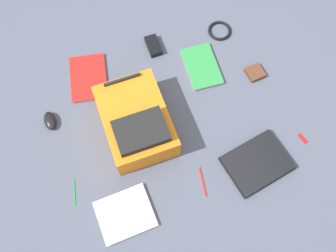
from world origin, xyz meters
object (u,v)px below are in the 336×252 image
object	(u,v)px
book_manual	(202,67)
computer_mouse	(50,121)
cable_coil	(220,31)
earbud_pouch	(255,73)
pen_black	(75,193)
usb_stick	(303,138)
book_comic	(125,214)
power_brick	(153,46)
backpack	(136,122)
pen_blue	(203,182)
book_red	(88,78)
laptop	(257,163)

from	to	relation	value
book_manual	computer_mouse	distance (m)	0.85
book_manual	cable_coil	size ratio (longest dim) A/B	2.22
earbud_pouch	book_manual	bearing A→B (deg)	-35.78
pen_black	usb_stick	size ratio (longest dim) A/B	2.23
pen_black	cable_coil	bearing A→B (deg)	-156.35
book_comic	power_brick	world-z (taller)	power_brick
usb_stick	power_brick	bearing A→B (deg)	-63.39
backpack	usb_stick	bearing A→B (deg)	148.40
backpack	pen_black	world-z (taller)	backpack
computer_mouse	earbud_pouch	world-z (taller)	computer_mouse
cable_coil	earbud_pouch	world-z (taller)	earbud_pouch
power_brick	pen_black	xyz separation A→B (m)	(0.71, 0.56, -0.01)
pen_black	earbud_pouch	distance (m)	1.13
pen_blue	backpack	bearing A→B (deg)	-68.31
book_red	earbud_pouch	size ratio (longest dim) A/B	3.69
laptop	book_comic	bearing A→B (deg)	-6.64
pen_blue	earbud_pouch	size ratio (longest dim) A/B	1.66
book_manual	computer_mouse	xyz separation A→B (m)	(0.85, -0.08, 0.01)
backpack	computer_mouse	size ratio (longest dim) A/B	4.44
cable_coil	pen_black	xyz separation A→B (m)	(1.09, 0.48, -0.00)
laptop	power_brick	size ratio (longest dim) A/B	2.43
laptop	pen_blue	bearing A→B (deg)	-9.01
backpack	computer_mouse	world-z (taller)	backpack
laptop	power_brick	world-z (taller)	power_brick
laptop	earbud_pouch	xyz separation A→B (m)	(-0.27, -0.43, -0.00)
book_comic	cable_coil	xyz separation A→B (m)	(-0.92, -0.68, -0.00)
pen_black	power_brick	bearing A→B (deg)	-141.80
usb_stick	cable_coil	bearing A→B (deg)	-87.16
book_red	cable_coil	bearing A→B (deg)	175.07
cable_coil	pen_black	bearing A→B (deg)	23.65
pen_blue	book_manual	bearing A→B (deg)	-119.05
book_manual	pen_blue	xyz separation A→B (m)	(0.31, 0.56, -0.00)
book_red	power_brick	world-z (taller)	power_brick
earbud_pouch	book_red	bearing A→B (deg)	-26.06
book_manual	earbud_pouch	xyz separation A→B (m)	(-0.24, 0.17, 0.00)
earbud_pouch	usb_stick	world-z (taller)	earbud_pouch
laptop	usb_stick	size ratio (longest dim) A/B	5.31
book_comic	earbud_pouch	xyz separation A→B (m)	(-0.95, -0.35, 0.00)
backpack	book_red	distance (m)	0.41
laptop	book_red	size ratio (longest dim) A/B	0.95
backpack	book_comic	world-z (taller)	backpack
laptop	pen_blue	distance (m)	0.28
book_red	backpack	bearing A→B (deg)	105.26
book_comic	computer_mouse	distance (m)	0.62
backpack	power_brick	distance (m)	0.50
backpack	cable_coil	distance (m)	0.75
pen_black	usb_stick	xyz separation A→B (m)	(-1.13, 0.28, 0.00)
computer_mouse	earbud_pouch	size ratio (longest dim) A/B	1.20
earbud_pouch	pen_black	bearing A→B (deg)	7.59
book_red	computer_mouse	bearing A→B (deg)	28.52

